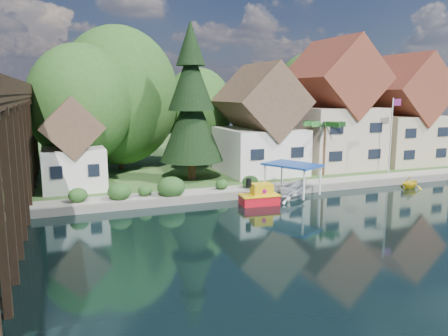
{
  "coord_description": "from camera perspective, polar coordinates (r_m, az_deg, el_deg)",
  "views": [
    {
      "loc": [
        -12.08,
        -23.99,
        8.6
      ],
      "look_at": [
        -0.66,
        6.0,
        3.03
      ],
      "focal_mm": 35.0,
      "sensor_mm": 36.0,
      "label": 1
    }
  ],
  "objects": [
    {
      "name": "shed",
      "position": [
        38.8,
        -19.1,
        2.24
      ],
      "size": [
        5.09,
        5.4,
        7.85
      ],
      "color": "silver",
      "rests_on": "bank"
    },
    {
      "name": "boat_canopy",
      "position": [
        36.64,
        8.88,
        -1.91
      ],
      "size": [
        4.63,
        5.23,
        2.8
      ],
      "color": "white",
      "rests_on": "ground"
    },
    {
      "name": "ground",
      "position": [
        28.2,
        5.65,
        -7.95
      ],
      "size": [
        140.0,
        140.0,
        0.0
      ],
      "primitive_type": "plane",
      "color": "black",
      "rests_on": "ground"
    },
    {
      "name": "bank",
      "position": [
        59.82,
        -8.99,
        1.71
      ],
      "size": [
        140.0,
        52.0,
        0.5
      ],
      "primitive_type": "cube",
      "color": "#2F5120",
      "rests_on": "ground"
    },
    {
      "name": "house_right",
      "position": [
        54.61,
        22.1,
        6.17
      ],
      "size": [
        8.15,
        8.64,
        12.45
      ],
      "color": "tan",
      "rests_on": "bank"
    },
    {
      "name": "house_left",
      "position": [
        44.44,
        4.67,
        5.35
      ],
      "size": [
        7.64,
        8.64,
        11.02
      ],
      "color": "silver",
      "rests_on": "bank"
    },
    {
      "name": "tugboat",
      "position": [
        34.01,
        4.68,
        -3.69
      ],
      "size": [
        3.12,
        1.88,
        2.18
      ],
      "color": "red",
      "rests_on": "ground"
    },
    {
      "name": "house_center",
      "position": [
        49.32,
        13.99,
        7.03
      ],
      "size": [
        8.65,
        9.18,
        13.89
      ],
      "color": "#BDA993",
      "rests_on": "bank"
    },
    {
      "name": "palm_tree",
      "position": [
        43.94,
        12.93,
        5.45
      ],
      "size": [
        4.04,
        4.04,
        5.63
      ],
      "color": "#382314",
      "rests_on": "bank"
    },
    {
      "name": "boat_yellow",
      "position": [
        43.15,
        23.18,
        -1.6
      ],
      "size": [
        2.93,
        2.73,
        1.26
      ],
      "primitive_type": "imported",
      "rotation": [
        0.0,
        0.0,
        1.91
      ],
      "color": "yellow",
      "rests_on": "ground"
    },
    {
      "name": "seawall",
      "position": [
        36.75,
        5.7,
        -3.23
      ],
      "size": [
        60.0,
        0.4,
        0.62
      ],
      "primitive_type": "cube",
      "color": "slate",
      "rests_on": "ground"
    },
    {
      "name": "promenade",
      "position": [
        38.73,
        7.5,
        -2.26
      ],
      "size": [
        50.0,
        2.6,
        0.06
      ],
      "primitive_type": "cube",
      "color": "gray",
      "rests_on": "bank"
    },
    {
      "name": "bg_trees",
      "position": [
        47.11,
        -4.77,
        8.22
      ],
      "size": [
        49.9,
        13.3,
        10.57
      ],
      "color": "#382314",
      "rests_on": "bank"
    },
    {
      "name": "boat_white_a",
      "position": [
        35.95,
        8.14,
        -3.39
      ],
      "size": [
        4.56,
        3.59,
        0.86
      ],
      "primitive_type": "imported",
      "rotation": [
        0.0,
        0.0,
        1.73
      ],
      "color": "white",
      "rests_on": "ground"
    },
    {
      "name": "shrubs",
      "position": [
        34.87,
        -7.99,
        -2.45
      ],
      "size": [
        15.76,
        2.47,
        1.7
      ],
      "color": "#204519",
      "rests_on": "bank"
    },
    {
      "name": "conifer",
      "position": [
        40.58,
        -4.3,
        8.25
      ],
      "size": [
        5.89,
        5.89,
        14.5
      ],
      "color": "#382314",
      "rests_on": "bank"
    },
    {
      "name": "flagpole",
      "position": [
        45.87,
        21.14,
        4.88
      ],
      "size": [
        1.18,
        0.26,
        7.58
      ],
      "color": "white",
      "rests_on": "bank"
    }
  ]
}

